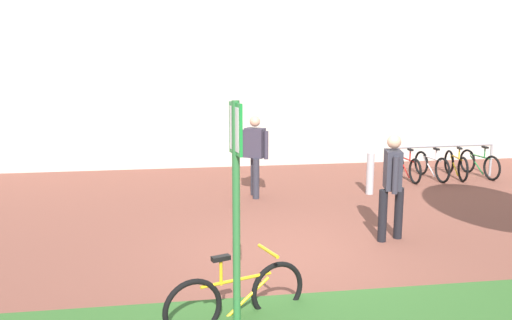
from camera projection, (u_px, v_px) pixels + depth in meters
ground_plane at (296, 257)px, 7.99m from camera, size 60.00×60.00×0.00m
parking_sign_post at (236, 186)px, 5.44m from camera, size 0.10×0.36×2.49m
bike_at_sign at (237, 297)px, 5.84m from camera, size 1.61×0.64×0.86m
bike_rack_cluster at (443, 164)px, 13.20m from camera, size 2.66×1.61×0.83m
bollard_steel at (370, 174)px, 11.61m from camera, size 0.16×0.16×0.90m
person_suited_navy at (255, 151)px, 11.29m from camera, size 0.52×0.46×1.72m
person_suited_dark at (392, 181)px, 8.57m from camera, size 0.46×0.60×1.72m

